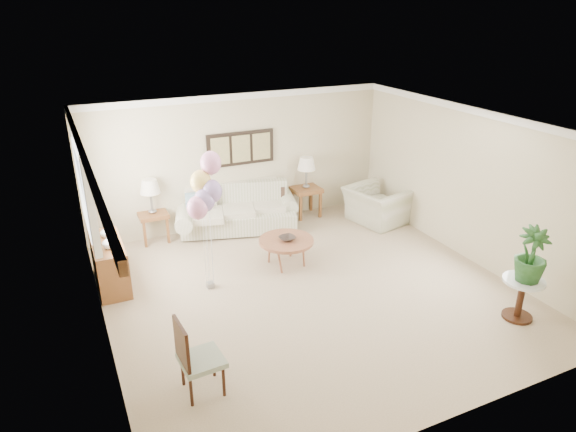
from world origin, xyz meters
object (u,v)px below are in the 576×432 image
object	(u,v)px
sofa	(237,212)
armchair	(376,205)
balloon_cluster	(205,189)
accent_chair	(195,356)
coffee_table	(286,242)

from	to	relation	value
sofa	armchair	distance (m)	2.79
sofa	armchair	xyz separation A→B (m)	(2.66, -0.86, 0.01)
balloon_cluster	sofa	bearing A→B (deg)	59.86
balloon_cluster	accent_chair	bearing A→B (deg)	-111.04
sofa	balloon_cluster	distance (m)	2.63
coffee_table	balloon_cluster	distance (m)	1.86
accent_chair	balloon_cluster	bearing A→B (deg)	68.96
armchair	accent_chair	bearing A→B (deg)	113.43
armchair	accent_chair	distance (m)	5.70
sofa	balloon_cluster	xyz separation A→B (m)	(-1.15, -1.99, 1.29)
sofa	coffee_table	distance (m)	1.79
coffee_table	accent_chair	world-z (taller)	accent_chair
armchair	coffee_table	bearing A→B (deg)	98.71
armchair	balloon_cluster	distance (m)	4.17
accent_chair	balloon_cluster	distance (m)	2.60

